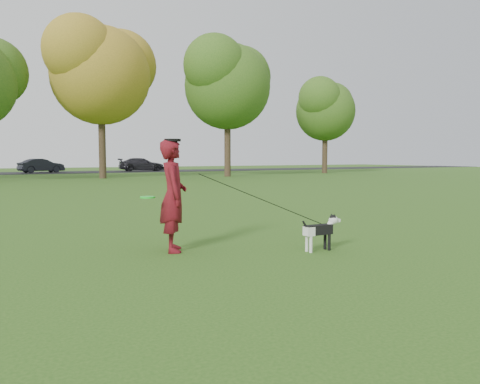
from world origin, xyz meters
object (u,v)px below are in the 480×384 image
man (173,196)px  car_right (142,165)px  car_mid (41,166)px  dog (321,229)px

man → car_right: bearing=0.8°
man → car_mid: (2.11, 39.50, -0.24)m
car_mid → car_right: 9.47m
man → dog: bearing=-100.7°
man → dog: (2.12, -1.12, -0.54)m
dog → car_right: bearing=76.9°
dog → car_mid: size_ratio=0.20×
man → dog: 2.46m
car_mid → man: bearing=160.8°
dog → car_right: size_ratio=0.17×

